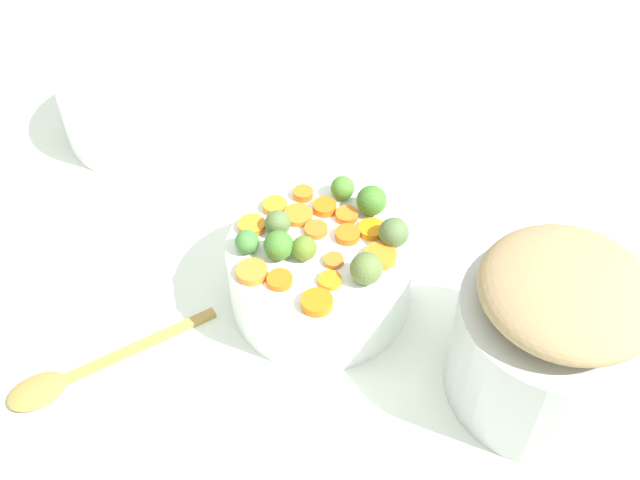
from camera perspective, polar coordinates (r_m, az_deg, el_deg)
tabletop at (r=1.01m, az=2.30°, el=-4.60°), size 2.40×2.40×0.02m
serving_bowl_carrots at (r=0.96m, az=0.00°, el=-2.55°), size 0.23×0.23×0.10m
metal_pot at (r=0.90m, az=16.89°, el=-7.97°), size 0.22×0.22×0.15m
stuffing_mound at (r=0.82m, az=18.41°, el=-3.69°), size 0.19×0.19×0.06m
carrot_slice_0 at (r=0.89m, az=-5.22°, el=-2.45°), size 0.05×0.05×0.01m
carrot_slice_1 at (r=0.95m, az=-5.23°, el=1.11°), size 0.04×0.04×0.01m
carrot_slice_2 at (r=0.90m, az=1.05°, el=-1.57°), size 0.03×0.03×0.01m
carrot_slice_3 at (r=0.97m, az=0.36°, el=2.53°), size 0.03×0.03×0.01m
carrot_slice_4 at (r=0.86m, az=-0.23°, el=-4.79°), size 0.05×0.05×0.01m
carrot_slice_5 at (r=0.94m, az=-0.31°, el=0.80°), size 0.03×0.03×0.01m
carrot_slice_6 at (r=0.91m, az=4.62°, el=-1.23°), size 0.05×0.05×0.01m
carrot_slice_7 at (r=0.97m, az=-3.47°, el=2.62°), size 0.04×0.04×0.01m
carrot_slice_8 at (r=0.88m, az=-3.08°, el=-3.09°), size 0.03×0.03×0.01m
carrot_slice_9 at (r=0.93m, az=1.90°, el=0.28°), size 0.04×0.04×0.01m
carrot_slice_10 at (r=0.88m, az=0.76°, el=-3.09°), size 0.04×0.04×0.01m
carrot_slice_11 at (r=0.94m, az=3.93°, el=0.84°), size 0.04×0.04×0.01m
carrot_slice_12 at (r=0.98m, az=-1.33°, el=3.54°), size 0.04×0.04×0.01m
carrot_slice_13 at (r=0.96m, az=2.06°, el=1.90°), size 0.04×0.04×0.01m
carrot_slice_14 at (r=0.96m, az=-1.68°, el=1.91°), size 0.04×0.04×0.01m
brussels_sprout_0 at (r=0.90m, az=-3.18°, el=-0.40°), size 0.04×0.04×0.04m
brussels_sprout_1 at (r=0.90m, az=-1.22°, el=-0.63°), size 0.03×0.03×0.03m
brussels_sprout_2 at (r=0.93m, az=-3.26°, el=1.29°), size 0.03×0.03×0.03m
brussels_sprout_3 at (r=0.96m, az=3.96°, el=3.03°), size 0.04×0.04×0.04m
brussels_sprout_4 at (r=0.92m, az=5.66°, el=0.57°), size 0.04×0.04×0.04m
brussels_sprout_5 at (r=0.91m, az=-5.60°, el=-0.13°), size 0.03×0.03×0.03m
brussels_sprout_6 at (r=0.98m, az=1.74°, el=4.00°), size 0.03×0.03×0.03m
brussels_sprout_7 at (r=0.87m, az=3.56°, el=-2.17°), size 0.04×0.04×0.04m
wooden_spoon at (r=0.97m, az=-18.43°, el=-9.84°), size 0.27×0.06×0.01m
casserole_dish at (r=1.27m, az=-13.63°, el=9.87°), size 0.24×0.24×0.10m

